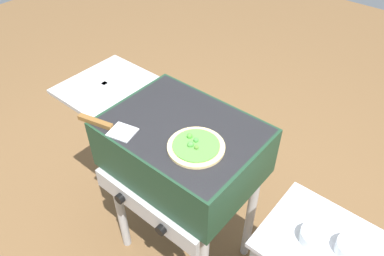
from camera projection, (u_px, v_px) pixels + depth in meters
ground_plane at (185, 247)px, 2.06m from camera, size 8.00×8.00×0.00m
grill at (180, 151)px, 1.56m from camera, size 0.96×0.53×0.90m
pizza_veggie at (196, 146)px, 1.36m from camera, size 0.22×0.22×0.03m
spatula at (106, 126)px, 1.45m from camera, size 0.27×0.12×0.02m
topping_bowl_near at (351, 249)px, 1.22m from camera, size 0.10×0.10×0.04m
topping_bowl_far at (314, 237)px, 1.26m from camera, size 0.10×0.10×0.04m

